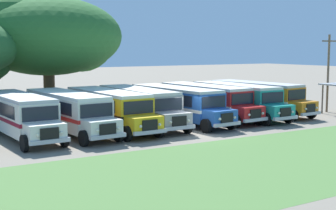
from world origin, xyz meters
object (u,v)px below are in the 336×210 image
(parked_bus_slot_6, at_px, (237,99))
(broad_shade_tree, at_px, (46,34))
(parked_bus_slot_5, at_px, (206,100))
(parked_bus_slot_4, at_px, (178,103))
(parked_bus_slot_1, at_px, (68,111))
(parked_bus_slot_2, at_px, (109,108))
(parked_bus_slot_7, at_px, (258,96))
(parked_bus_slot_3, at_px, (139,105))
(parked_bus_slot_0, at_px, (19,113))
(utility_pole, at_px, (328,71))

(parked_bus_slot_6, distance_m, broad_shade_tree, 18.11)
(parked_bus_slot_5, height_order, parked_bus_slot_6, same)
(parked_bus_slot_4, bearing_deg, parked_bus_slot_1, -94.48)
(parked_bus_slot_2, xyz_separation_m, parked_bus_slot_7, (15.00, 0.69, 0.00))
(parked_bus_slot_1, height_order, parked_bus_slot_6, same)
(parked_bus_slot_3, xyz_separation_m, parked_bus_slot_5, (6.39, 0.07, 0.00))
(parked_bus_slot_3, xyz_separation_m, parked_bus_slot_4, (3.18, -0.48, 0.00))
(parked_bus_slot_0, bearing_deg, parked_bus_slot_6, 86.66)
(parked_bus_slot_5, xyz_separation_m, parked_bus_slot_6, (2.87, -0.50, 0.00))
(parked_bus_slot_5, relative_size, parked_bus_slot_6, 1.01)
(parked_bus_slot_5, bearing_deg, utility_pole, 75.62)
(parked_bus_slot_2, bearing_deg, parked_bus_slot_3, 97.08)
(parked_bus_slot_1, xyz_separation_m, parked_bus_slot_5, (12.22, 0.49, 0.00))
(parked_bus_slot_4, bearing_deg, utility_pole, 79.13)
(broad_shade_tree, bearing_deg, parked_bus_slot_0, -116.70)
(parked_bus_slot_2, xyz_separation_m, utility_pole, (21.19, -1.87, 2.23))
(parked_bus_slot_3, height_order, parked_bus_slot_7, same)
(parked_bus_slot_5, bearing_deg, parked_bus_slot_7, 88.60)
(parked_bus_slot_2, height_order, broad_shade_tree, broad_shade_tree)
(parked_bus_slot_7, relative_size, utility_pole, 1.54)
(parked_bus_slot_5, relative_size, utility_pole, 1.53)
(parked_bus_slot_2, height_order, utility_pole, utility_pole)
(parked_bus_slot_2, height_order, parked_bus_slot_7, same)
(parked_bus_slot_1, distance_m, utility_pole, 24.47)
(parked_bus_slot_4, distance_m, utility_pole, 15.55)
(parked_bus_slot_3, relative_size, utility_pole, 1.52)
(parked_bus_slot_4, bearing_deg, broad_shade_tree, -154.13)
(parked_bus_slot_2, xyz_separation_m, broad_shade_tree, (-0.78, 11.56, 5.58))
(parked_bus_slot_3, height_order, utility_pole, utility_pole)
(parked_bus_slot_5, distance_m, parked_bus_slot_7, 5.88)
(parked_bus_slot_4, bearing_deg, parked_bus_slot_7, 90.60)
(broad_shade_tree, bearing_deg, utility_pole, -31.44)
(parked_bus_slot_5, distance_m, broad_shade_tree, 15.86)
(parked_bus_slot_6, bearing_deg, parked_bus_slot_0, -90.95)
(parked_bus_slot_0, relative_size, parked_bus_slot_4, 1.00)
(parked_bus_slot_6, height_order, utility_pole, utility_pole)
(parked_bus_slot_1, distance_m, parked_bus_slot_4, 9.01)
(parked_bus_slot_3, bearing_deg, broad_shade_tree, -161.77)
(parked_bus_slot_4, height_order, parked_bus_slot_6, same)
(parked_bus_slot_7, height_order, utility_pole, utility_pole)
(parked_bus_slot_6, bearing_deg, parked_bus_slot_5, -99.81)
(parked_bus_slot_7, bearing_deg, parked_bus_slot_3, -94.17)
(parked_bus_slot_5, bearing_deg, parked_bus_slot_1, -90.98)
(parked_bus_slot_4, distance_m, parked_bus_slot_5, 3.26)
(parked_bus_slot_5, bearing_deg, broad_shade_tree, -141.44)
(parked_bus_slot_1, relative_size, parked_bus_slot_7, 1.00)
(parked_bus_slot_0, xyz_separation_m, parked_bus_slot_7, (21.42, 0.35, 0.00))
(parked_bus_slot_1, bearing_deg, utility_pole, 81.79)
(parked_bus_slot_2, xyz_separation_m, parked_bus_slot_6, (12.00, -0.01, 0.00))
(parked_bus_slot_1, height_order, parked_bus_slot_3, same)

